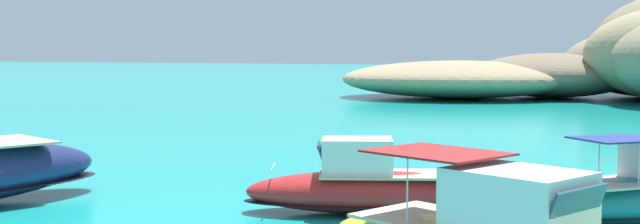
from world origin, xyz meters
TOP-DOWN VIEW (x-y plane):
  - islet_small at (0.85, 63.33)m, footprint 29.52×24.84m
  - motorboat_red at (6.54, 10.99)m, footprint 6.90×4.17m

SIDE VIEW (x-z plane):
  - motorboat_red at x=6.54m, z-range -0.32..1.64m
  - islet_small at x=0.85m, z-range -0.20..3.71m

